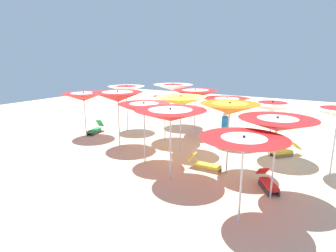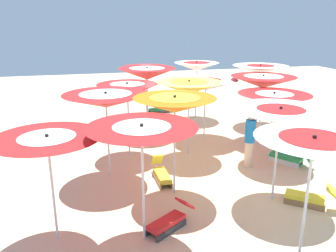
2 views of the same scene
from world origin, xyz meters
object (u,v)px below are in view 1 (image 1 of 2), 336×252
(beach_umbrella_11, at_px, (195,94))
(beach_ball, at_px, (287,143))
(beach_umbrella_2, at_px, (144,109))
(lounger_1, at_px, (95,129))
(beach_umbrella_12, at_px, (227,102))
(lounger_2, at_px, (284,151))
(beach_umbrella_6, at_px, (165,100))
(lounger_4, at_px, (268,183))
(beach_umbrella_10, at_px, (173,87))
(beachgoer_0, at_px, (225,130))
(lounger_3, at_px, (236,138))
(beach_umbrella_13, at_px, (272,107))
(beach_umbrella_3, at_px, (170,115))
(beach_umbrella_5, at_px, (126,89))
(beach_umbrella_8, at_px, (230,109))
(lounger_0, at_px, (205,165))
(beach_umbrella_7, at_px, (181,101))
(beach_umbrella_9, at_px, (277,125))
(beach_umbrella_0, at_px, (84,97))
(beach_umbrella_4, at_px, (244,144))
(beach_umbrella_1, at_px, (118,97))

(beach_umbrella_11, distance_m, beach_ball, 4.93)
(beach_umbrella_2, height_order, lounger_1, beach_umbrella_2)
(beach_ball, bearing_deg, beach_umbrella_12, -68.99)
(beach_umbrella_12, bearing_deg, beach_umbrella_2, -22.04)
(lounger_2, bearing_deg, beach_umbrella_6, -41.69)
(lounger_4, bearing_deg, beach_umbrella_10, -163.02)
(beach_umbrella_10, relative_size, beachgoer_0, 1.52)
(beach_umbrella_6, bearing_deg, lounger_3, 118.87)
(beach_umbrella_13, bearing_deg, beach_umbrella_3, -31.87)
(beach_umbrella_5, xyz_separation_m, beach_umbrella_8, (2.83, 6.68, -0.00))
(lounger_0, distance_m, lounger_2, 3.74)
(beach_umbrella_13, height_order, beach_ball, beach_umbrella_13)
(beach_umbrella_6, relative_size, beachgoer_0, 1.40)
(lounger_1, bearing_deg, lounger_0, 62.16)
(beach_umbrella_11, bearing_deg, lounger_1, -59.95)
(beach_umbrella_11, relative_size, beach_umbrella_12, 1.09)
(beach_umbrella_3, height_order, beach_umbrella_7, beach_umbrella_7)
(beach_umbrella_10, distance_m, beach_umbrella_11, 2.04)
(beach_umbrella_9, xyz_separation_m, lounger_0, (-0.93, -2.44, -1.96))
(beach_umbrella_0, height_order, beach_umbrella_8, beach_umbrella_8)
(beach_umbrella_0, distance_m, beachgoer_0, 6.99)
(beach_umbrella_5, bearing_deg, beach_ball, 101.11)
(beach_umbrella_4, xyz_separation_m, lounger_1, (-4.23, -9.09, -1.77))
(lounger_1, xyz_separation_m, lounger_3, (-2.37, 6.88, -0.01))
(beach_umbrella_9, distance_m, lounger_1, 10.02)
(beach_umbrella_3, bearing_deg, beach_ball, 155.64)
(beach_umbrella_7, bearing_deg, beach_umbrella_8, 65.15)
(beach_ball, bearing_deg, beach_umbrella_13, -9.37)
(beach_umbrella_11, bearing_deg, beach_umbrella_8, 38.18)
(beach_umbrella_12, xyz_separation_m, lounger_1, (1.92, -6.49, -1.73))
(beach_umbrella_0, height_order, lounger_4, beach_umbrella_0)
(lounger_0, distance_m, beach_ball, 4.97)
(beachgoer_0, bearing_deg, lounger_1, 11.35)
(beach_umbrella_2, bearing_deg, beach_ball, 140.25)
(beach_umbrella_12, relative_size, lounger_2, 1.77)
(lounger_2, bearing_deg, beach_umbrella_0, -36.02)
(beachgoer_0, height_order, beach_ball, beachgoer_0)
(beach_umbrella_10, bearing_deg, beach_umbrella_1, -0.43)
(beach_umbrella_0, height_order, beach_umbrella_11, beach_umbrella_11)
(beach_umbrella_9, height_order, lounger_0, beach_umbrella_9)
(beach_umbrella_9, distance_m, lounger_4, 2.05)
(lounger_2, xyz_separation_m, beach_ball, (-1.48, -0.12, -0.06))
(beach_umbrella_1, xyz_separation_m, beach_umbrella_13, (-1.88, 6.02, -0.19))
(beach_umbrella_0, relative_size, lounger_4, 1.93)
(lounger_1, height_order, lounger_2, lounger_1)
(beach_umbrella_6, distance_m, lounger_2, 5.62)
(beach_umbrella_4, xyz_separation_m, beach_umbrella_7, (-3.88, -3.75, 0.20))
(beach_umbrella_2, distance_m, lounger_3, 5.35)
(beach_umbrella_6, height_order, beach_umbrella_9, beach_umbrella_9)
(beach_umbrella_5, height_order, beach_umbrella_13, beach_umbrella_5)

